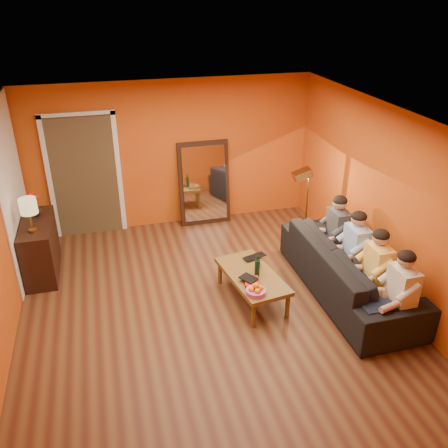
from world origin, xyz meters
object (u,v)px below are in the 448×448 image
object	(u,v)px
dog	(388,314)
wine_bottle	(257,266)
person_far_right	(337,233)
laptop	(257,259)
tumbler	(258,266)
mirror_frame	(204,183)
sideboard	(40,248)
vase	(36,210)
person_mid_left	(376,271)
floor_lamp	(306,212)
person_mid_right	(355,251)
sofa	(349,269)
person_far_left	(401,295)
coffee_table	(252,287)
table_lamp	(30,216)

from	to	relation	value
dog	wine_bottle	xyz separation A→B (m)	(-1.35, 1.11, 0.25)
person_far_right	laptop	size ratio (longest dim) A/B	3.47
person_far_right	tumbler	distance (m)	1.43
mirror_frame	sideboard	world-z (taller)	mirror_frame
vase	person_mid_left	bearing A→B (deg)	-28.72
floor_lamp	person_mid_right	distance (m)	1.17
dog	tumbler	distance (m)	1.81
sofa	laptop	size ratio (longest dim) A/B	7.48
mirror_frame	dog	size ratio (longest dim) A/B	2.36
mirror_frame	wine_bottle	xyz separation A→B (m)	(0.13, -2.64, -0.18)
sofa	tumbler	bearing A→B (deg)	76.51
person_far_left	person_mid_left	distance (m)	0.55
sideboard	floor_lamp	size ratio (longest dim) A/B	0.82
floor_lamp	vase	xyz separation A→B (m)	(-4.10, 0.71, 0.22)
sideboard	person_far_right	bearing A→B (deg)	-13.45
person_far_left	vase	distance (m)	5.28
mirror_frame	laptop	size ratio (longest dim) A/B	4.33
wine_bottle	laptop	world-z (taller)	wine_bottle
dog	laptop	bearing A→B (deg)	147.46
sideboard	person_mid_right	distance (m)	4.66
person_mid_right	tumbler	distance (m)	1.40
person_mid_left	vase	xyz separation A→B (m)	(-4.37, 2.39, 0.33)
wine_bottle	vase	size ratio (longest dim) A/B	1.74
wine_bottle	laptop	bearing A→B (deg)	72.00
laptop	mirror_frame	bearing A→B (deg)	79.79
sofa	vase	world-z (taller)	vase
floor_lamp	person_far_left	size ratio (longest dim) A/B	1.18
coffee_table	floor_lamp	bearing A→B (deg)	31.75
person_far_left	tumbler	world-z (taller)	person_far_left
sofa	dog	xyz separation A→B (m)	(0.02, -0.98, -0.06)
coffee_table	wine_bottle	size ratio (longest dim) A/B	3.94
vase	person_far_left	bearing A→B (deg)	-33.98
person_mid_right	laptop	size ratio (longest dim) A/B	3.47
sideboard	tumbler	bearing A→B (deg)	-25.02
mirror_frame	table_lamp	size ratio (longest dim) A/B	2.98
person_far_left	vase	size ratio (longest dim) A/B	6.85
person_far_left	wine_bottle	world-z (taller)	person_far_left
coffee_table	vase	bearing A→B (deg)	139.76
sideboard	floor_lamp	world-z (taller)	floor_lamp
laptop	person_far_right	bearing A→B (deg)	-11.60
table_lamp	wine_bottle	bearing A→B (deg)	-23.43
coffee_table	dog	xyz separation A→B (m)	(1.40, -1.16, 0.11)
person_far_right	vase	xyz separation A→B (m)	(-4.37, 1.29, 0.33)
person_far_right	tumbler	bearing A→B (deg)	-165.80
floor_lamp	wine_bottle	bearing A→B (deg)	-132.33
wine_bottle	sofa	bearing A→B (deg)	-5.63
sideboard	vase	world-z (taller)	vase
wine_bottle	person_far_right	bearing A→B (deg)	19.69
coffee_table	laptop	world-z (taller)	laptop
sideboard	tumbler	xyz separation A→B (m)	(2.99, -1.39, 0.04)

